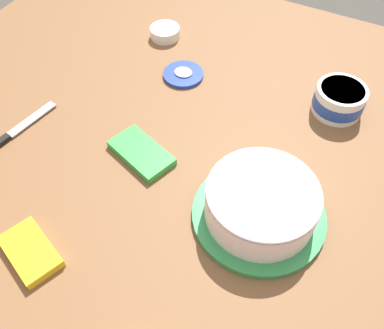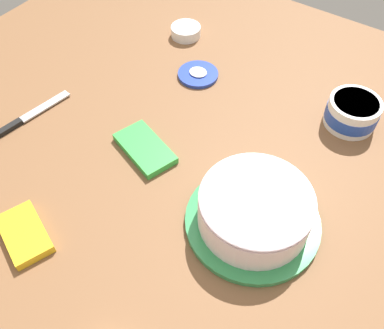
% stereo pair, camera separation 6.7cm
% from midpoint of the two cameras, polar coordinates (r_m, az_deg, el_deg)
% --- Properties ---
extents(ground_plane, '(1.54, 1.54, 0.00)m').
position_cam_midpoint_polar(ground_plane, '(0.98, -6.31, 1.35)').
color(ground_plane, brown).
extents(frosted_cake, '(0.28, 0.28, 0.10)m').
position_cam_midpoint_polar(frosted_cake, '(0.84, 7.13, -5.41)').
color(frosted_cake, '#339351').
rests_on(frosted_cake, ground_plane).
extents(frosting_tub, '(0.13, 0.13, 0.07)m').
position_cam_midpoint_polar(frosting_tub, '(1.10, 17.78, 8.37)').
color(frosting_tub, white).
rests_on(frosting_tub, ground_plane).
extents(frosting_tub_lid, '(0.11, 0.11, 0.02)m').
position_cam_midpoint_polar(frosting_tub_lid, '(1.17, -2.89, 12.13)').
color(frosting_tub_lid, '#233DAD').
rests_on(frosting_tub_lid, ground_plane).
extents(spreading_knife, '(0.05, 0.24, 0.01)m').
position_cam_midpoint_polar(spreading_knife, '(1.11, -25.26, 3.50)').
color(spreading_knife, silver).
rests_on(spreading_knife, ground_plane).
extents(sprinkle_bowl_rainbow, '(0.09, 0.09, 0.03)m').
position_cam_midpoint_polar(sprinkle_bowl_rainbow, '(1.31, -5.24, 17.48)').
color(sprinkle_bowl_rainbow, white).
rests_on(sprinkle_bowl_rainbow, ground_plane).
extents(candy_box_lower, '(0.15, 0.12, 0.02)m').
position_cam_midpoint_polar(candy_box_lower, '(0.89, -23.25, -10.96)').
color(candy_box_lower, yellow).
rests_on(candy_box_lower, ground_plane).
extents(candy_box_upper, '(0.17, 0.13, 0.02)m').
position_cam_midpoint_polar(candy_box_upper, '(0.97, -8.89, 1.49)').
color(candy_box_upper, green).
rests_on(candy_box_upper, ground_plane).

